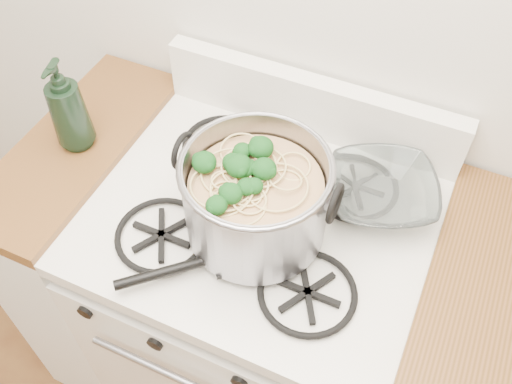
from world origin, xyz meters
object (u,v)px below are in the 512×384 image
Objects in this scene: stock_pot at (256,199)px; spatula at (237,252)px; glass_bowl at (381,196)px; gas_range at (259,311)px; bottle at (67,105)px.

stock_pot is 0.12m from spatula.
stock_pot reaches higher than spatula.
spatula is 0.35m from glass_bowl.
gas_range is 0.78m from bottle.
stock_pot is at bearing -76.69° from gas_range.
bottle is at bearing -169.90° from glass_bowl.
glass_bowl is 0.40× the size of bottle.
glass_bowl is 0.75m from bottle.
spatula is at bearing -130.58° from glass_bowl.
bottle is at bearing -148.22° from spatula.
gas_range is 9.49× the size of glass_bowl.
glass_bowl reaches higher than gas_range.
glass_bowl is at bearing -1.48° from bottle.
gas_range is 0.58m from stock_pot.
spatula is (0.01, -0.13, 0.50)m from gas_range.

